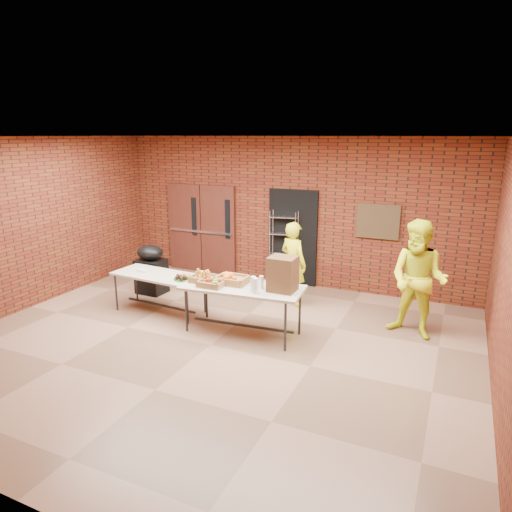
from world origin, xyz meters
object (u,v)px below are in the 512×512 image
(table_right, at_px, (242,290))
(volunteer_man, at_px, (418,280))
(coffee_dispenser, at_px, (283,274))
(wire_rack, at_px, (284,248))
(volunteer_woman, at_px, (293,264))
(table_left, at_px, (159,277))
(covered_grill, at_px, (151,269))

(table_right, distance_m, volunteer_man, 2.85)
(table_right, bearing_deg, coffee_dispenser, 1.50)
(wire_rack, relative_size, volunteer_man, 0.85)
(table_right, distance_m, volunteer_woman, 1.65)
(table_left, bearing_deg, table_right, -3.28)
(table_left, xyz_separation_m, coffee_dispenser, (2.50, -0.15, 0.43))
(table_right, bearing_deg, volunteer_woman, 74.51)
(covered_grill, relative_size, volunteer_woman, 0.63)
(table_right, distance_m, coffee_dispenser, 0.76)
(coffee_dispenser, height_order, volunteer_woman, volunteer_woman)
(table_right, relative_size, coffee_dispenser, 3.72)
(table_left, xyz_separation_m, table_right, (1.83, -0.23, 0.08))
(table_left, distance_m, coffee_dispenser, 2.55)
(table_right, height_order, covered_grill, covered_grill)
(covered_grill, bearing_deg, volunteer_man, 2.14)
(wire_rack, height_order, volunteer_man, volunteer_man)
(volunteer_woman, bearing_deg, table_right, 103.10)
(covered_grill, height_order, volunteer_man, volunteer_man)
(covered_grill, distance_m, volunteer_woman, 3.00)
(wire_rack, distance_m, coffee_dispenser, 2.80)
(wire_rack, relative_size, table_right, 0.80)
(wire_rack, height_order, table_right, wire_rack)
(coffee_dispenser, distance_m, volunteer_man, 2.20)
(wire_rack, relative_size, table_left, 0.91)
(table_right, xyz_separation_m, volunteer_man, (2.63, 1.08, 0.22))
(table_left, height_order, covered_grill, covered_grill)
(wire_rack, distance_m, table_left, 2.89)
(wire_rack, xyz_separation_m, table_left, (-1.51, -2.46, -0.16))
(covered_grill, distance_m, volunteer_man, 5.27)
(wire_rack, height_order, coffee_dispenser, wire_rack)
(table_left, height_order, table_right, table_right)
(table_left, height_order, volunteer_woman, volunteer_woman)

